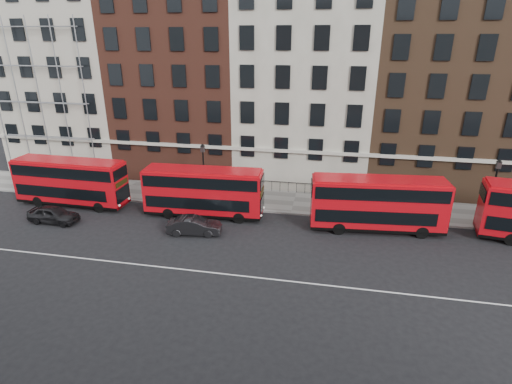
% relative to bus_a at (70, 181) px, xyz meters
% --- Properties ---
extents(ground, '(120.00, 120.00, 0.00)m').
position_rel_bus_a_xyz_m(ground, '(19.45, -6.32, -2.25)').
color(ground, black).
rests_on(ground, ground).
extents(pavement, '(80.00, 5.00, 0.15)m').
position_rel_bus_a_xyz_m(pavement, '(19.45, 4.18, -2.18)').
color(pavement, slate).
rests_on(pavement, ground).
extents(kerb, '(80.00, 0.30, 0.16)m').
position_rel_bus_a_xyz_m(kerb, '(19.45, 1.68, -2.17)').
color(kerb, gray).
rests_on(kerb, ground).
extents(road_centre_line, '(70.00, 0.12, 0.01)m').
position_rel_bus_a_xyz_m(road_centre_line, '(19.45, -8.32, -2.25)').
color(road_centre_line, white).
rests_on(road_centre_line, ground).
extents(building_terrace, '(64.00, 11.95, 22.00)m').
position_rel_bus_a_xyz_m(building_terrace, '(19.14, 11.56, 7.99)').
color(building_terrace, beige).
rests_on(building_terrace, ground).
extents(bus_a, '(10.05, 2.67, 4.20)m').
position_rel_bus_a_xyz_m(bus_a, '(0.00, 0.00, 0.00)').
color(bus_a, red).
rests_on(bus_a, ground).
extents(bus_b, '(9.93, 2.81, 4.13)m').
position_rel_bus_a_xyz_m(bus_b, '(12.27, -0.00, -0.04)').
color(bus_b, red).
rests_on(bus_b, ground).
extents(bus_c, '(10.31, 3.35, 4.26)m').
position_rel_bus_a_xyz_m(bus_c, '(26.20, -0.00, 0.03)').
color(bus_c, red).
rests_on(bus_c, ground).
extents(car_rear, '(4.18, 1.78, 1.41)m').
position_rel_bus_a_xyz_m(car_rear, '(0.67, -3.62, -1.55)').
color(car_rear, black).
rests_on(car_rear, ground).
extents(car_front, '(4.29, 2.02, 1.36)m').
position_rel_bus_a_xyz_m(car_front, '(12.57, -3.35, -1.57)').
color(car_front, black).
rests_on(car_front, ground).
extents(lamp_post_left, '(0.44, 0.44, 5.33)m').
position_rel_bus_a_xyz_m(lamp_post_left, '(11.40, 2.93, 0.83)').
color(lamp_post_left, black).
rests_on(lamp_post_left, pavement).
extents(lamp_post_right, '(0.44, 0.44, 5.33)m').
position_rel_bus_a_xyz_m(lamp_post_right, '(35.15, 2.85, 0.83)').
color(lamp_post_right, black).
rests_on(lamp_post_right, pavement).
extents(iron_railings, '(6.60, 0.06, 1.00)m').
position_rel_bus_a_xyz_m(iron_railings, '(19.45, 6.38, -1.60)').
color(iron_railings, black).
rests_on(iron_railings, pavement).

